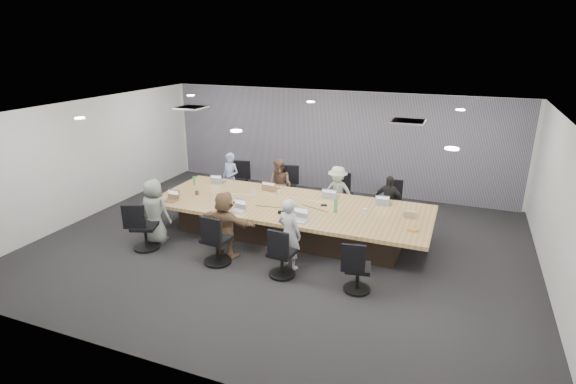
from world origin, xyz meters
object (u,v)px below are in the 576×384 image
at_px(person_2, 337,193).
at_px(chair_4, 145,230).
at_px(bottle_green_right, 336,206).
at_px(canvas_bag, 410,214).
at_px(person_1, 280,185).
at_px(snack_packet, 413,230).
at_px(chair_3, 390,206).
at_px(laptop_5, 238,211).
at_px(laptop_4, 170,201).
at_px(person_3, 388,201).
at_px(laptop_1, 271,188).
at_px(conference_table, 290,219).
at_px(mug_brown, 197,193).
at_px(laptop_2, 331,196).
at_px(bottle_clear, 254,193).
at_px(person_0, 231,179).
at_px(laptop_3, 384,203).
at_px(person_5, 225,224).
at_px(chair_0, 237,184).
at_px(bottle_green_left, 194,181).
at_px(person_6, 289,234).
at_px(stapler, 282,212).
at_px(chair_1, 285,190).
at_px(laptop_0, 220,182).
at_px(chair_7, 358,272).
at_px(chair_6, 282,257).
at_px(person_4, 155,211).
at_px(chair_5, 217,243).
at_px(laptop_6, 299,220).
at_px(chair_2, 341,198).

bearing_deg(person_2, chair_4, -128.89).
distance_m(bottle_green_right, canvas_bag, 1.50).
height_order(person_1, snack_packet, person_1).
distance_m(chair_3, chair_4, 5.57).
bearing_deg(laptop_5, laptop_4, -173.63).
bearing_deg(person_3, laptop_1, -162.33).
bearing_deg(conference_table, mug_brown, -174.65).
bearing_deg(laptop_2, bottle_clear, 25.83).
xyz_separation_m(person_0, snack_packet, (4.84, -1.82, 0.08)).
height_order(laptop_3, person_5, person_5).
xyz_separation_m(chair_0, bottle_green_left, (-0.46, -1.33, 0.44)).
xyz_separation_m(person_6, snack_packet, (2.13, 0.88, 0.07)).
distance_m(person_5, snack_packet, 3.60).
relative_size(chair_4, stapler, 4.65).
xyz_separation_m(laptop_1, bottle_green_right, (1.84, -0.89, 0.13)).
distance_m(person_2, laptop_2, 0.56).
bearing_deg(person_6, chair_1, -52.09).
bearing_deg(person_5, snack_packet, -157.46).
xyz_separation_m(laptop_0, laptop_1, (1.39, 0.00, 0.00)).
height_order(laptop_5, bottle_green_left, bottle_green_left).
relative_size(chair_1, chair_7, 1.17).
relative_size(chair_6, person_0, 0.56).
xyz_separation_m(conference_table, bottle_green_right, (1.05, -0.09, 0.48)).
distance_m(person_3, person_4, 5.18).
bearing_deg(mug_brown, chair_5, -47.38).
xyz_separation_m(chair_4, stapler, (2.59, 1.11, 0.36)).
distance_m(chair_1, chair_5, 3.40).
bearing_deg(laptop_2, chair_1, -29.28).
relative_size(chair_0, bottle_green_right, 2.97).
height_order(conference_table, chair_4, chair_4).
relative_size(person_2, person_6, 0.94).
xyz_separation_m(person_1, laptop_6, (1.31, -2.15, 0.09)).
height_order(laptop_6, mug_brown, mug_brown).
distance_m(chair_0, person_2, 2.90).
relative_size(chair_4, laptop_1, 2.33).
height_order(chair_5, bottle_clear, bottle_clear).
height_order(chair_1, laptop_6, chair_1).
bearing_deg(laptop_4, laptop_2, 24.85).
relative_size(laptop_2, person_5, 0.25).
bearing_deg(chair_6, laptop_3, 66.08).
bearing_deg(chair_5, mug_brown, 138.72).
distance_m(conference_table, chair_2, 1.83).
relative_size(laptop_3, bottle_clear, 1.46).
distance_m(conference_table, laptop_0, 2.36).
bearing_deg(bottle_clear, laptop_6, -32.24).
bearing_deg(person_3, chair_0, -178.80).
bearing_deg(chair_6, conference_table, 111.83).
bearing_deg(snack_packet, chair_4, -166.68).
bearing_deg(person_2, laptop_6, -86.87).
bearing_deg(canvas_bag, chair_0, 162.36).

